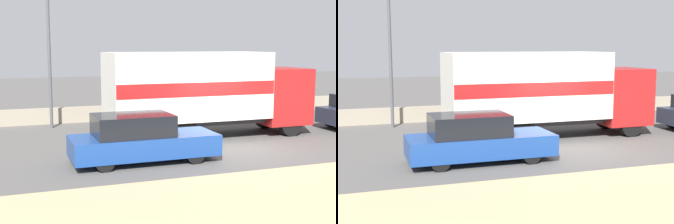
% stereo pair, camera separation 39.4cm
% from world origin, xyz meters
% --- Properties ---
extents(ground_plane, '(80.00, 80.00, 0.00)m').
position_xyz_m(ground_plane, '(0.00, 0.00, 0.00)').
color(ground_plane, '#514F4C').
extents(dirt_shoulder_foreground, '(60.00, 5.56, 0.04)m').
position_xyz_m(dirt_shoulder_foreground, '(0.00, -5.76, 0.02)').
color(dirt_shoulder_foreground, tan).
rests_on(dirt_shoulder_foreground, ground_plane).
extents(stone_wall_backdrop, '(60.00, 0.35, 0.73)m').
position_xyz_m(stone_wall_backdrop, '(0.00, 7.63, 0.37)').
color(stone_wall_backdrop, gray).
rests_on(stone_wall_backdrop, ground_plane).
extents(street_lamp, '(0.56, 0.28, 5.88)m').
position_xyz_m(street_lamp, '(-5.29, 6.48, 3.47)').
color(street_lamp, '#4C4C51').
rests_on(street_lamp, ground_plane).
extents(box_truck, '(8.26, 2.46, 3.38)m').
position_xyz_m(box_truck, '(0.20, 2.26, 1.91)').
color(box_truck, maroon).
rests_on(box_truck, ground_plane).
extents(car_hatchback, '(4.59, 1.74, 1.53)m').
position_xyz_m(car_hatchback, '(-3.31, -0.78, 0.74)').
color(car_hatchback, navy).
rests_on(car_hatchback, ground_plane).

